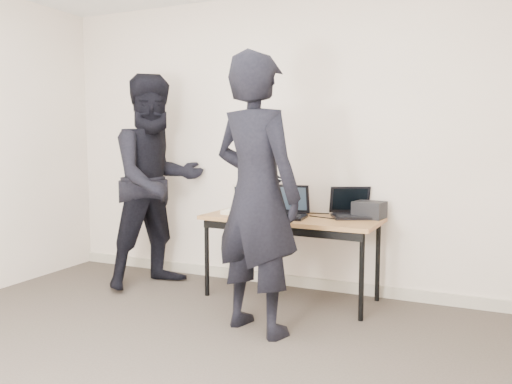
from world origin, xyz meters
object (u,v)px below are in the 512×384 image
Objects in this scene: laptop_beige at (243,208)px; person_typist at (256,195)px; laptop_center at (286,210)px; equipment_box at (369,210)px; desk at (291,223)px; person_observer at (157,181)px; laptop_right at (352,210)px; leather_satchel at (281,198)px.

person_typist is (0.48, -0.81, 0.22)m from laptop_beige.
equipment_box is at bearing 13.90° from laptop_center.
laptop_center is 0.78m from person_typist.
person_observer is at bearing -172.38° from desk.
laptop_center is 0.83× the size of laptop_right.
laptop_right is 0.23× the size of person_observer.
person_observer is (-1.29, -0.11, 0.33)m from desk.
laptop_center reaches higher than laptop_beige.
laptop_right is at bearing 0.19° from leather_satchel.
person_observer is (-1.92, -0.30, 0.20)m from equipment_box.
equipment_box is at bearing -105.35° from person_typist.
laptop_right reaches higher than laptop_beige.
leather_satchel is 0.19× the size of person_typist.
laptop_right is 1.23× the size of leather_satchel.
person_typist is (0.02, -0.78, 0.33)m from desk.
laptop_center is 0.19× the size of person_observer.
equipment_box is at bearing 19.83° from desk.
laptop_right is at bearing 9.10° from laptop_beige.
laptop_beige is 1.26× the size of equipment_box.
laptop_center is at bearing -161.17° from equipment_box.
laptop_right reaches higher than equipment_box.
equipment_box is (0.63, 0.19, 0.13)m from desk.
person_typist is at bearing -60.20° from laptop_beige.
laptop_center reaches higher than leather_satchel.
equipment_box is at bearing -24.45° from laptop_right.
desk is at bearing 44.54° from laptop_center.
equipment_box is 1.96m from person_observer.
equipment_box is 0.12× the size of person_typist.
laptop_right is (0.51, 0.22, -0.00)m from laptop_center.
laptop_right is 0.23× the size of person_typist.
leather_satchel is at bearing 177.48° from equipment_box.
laptop_beige is 0.96m from laptop_right.
laptop_center is at bearing -127.62° from desk.
desk is 0.85m from person_typist.
laptop_beige is at bearing -179.82° from desk.
laptop_right is at bearing 24.22° from desk.
person_observer reaches higher than laptop_center.
person_observer is at bearing -159.87° from leather_satchel.
person_typist reaches higher than laptop_right.
laptop_center is 0.31m from leather_satchel.
desk is at bearing -71.75° from person_typist.
laptop_right and leather_satchel have the same top height.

